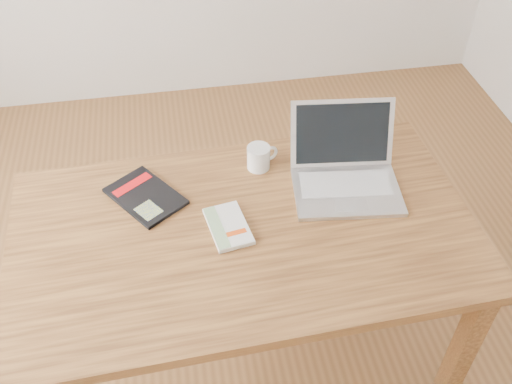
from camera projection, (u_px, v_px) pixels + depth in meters
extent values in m
plane|color=brown|center=(219.00, 351.00, 2.39)|extent=(4.00, 4.00, 0.00)
cube|color=brown|center=(244.00, 232.00, 1.89)|extent=(1.56, 0.93, 0.04)
cube|color=brown|center=(462.00, 351.00, 1.99)|extent=(0.07, 0.07, 0.71)
cube|color=brown|center=(59.00, 255.00, 2.31)|extent=(0.07, 0.07, 0.71)
cube|color=brown|center=(384.00, 205.00, 2.52)|extent=(0.07, 0.07, 0.71)
cube|color=beige|center=(228.00, 226.00, 1.87)|extent=(0.15, 0.22, 0.01)
cube|color=white|center=(228.00, 226.00, 1.87)|extent=(0.15, 0.21, 0.02)
cube|color=#85A879|center=(217.00, 227.00, 1.86)|extent=(0.07, 0.20, 0.00)
cube|color=#D4470F|center=(236.00, 232.00, 1.84)|extent=(0.07, 0.03, 0.00)
cube|color=black|center=(145.00, 196.00, 1.98)|extent=(0.30, 0.32, 0.01)
cube|color=#BB0D10|center=(132.00, 185.00, 2.01)|extent=(0.14, 0.12, 0.00)
cube|color=#83935E|center=(148.00, 210.00, 1.92)|extent=(0.10, 0.10, 0.00)
cube|color=silver|center=(347.00, 192.00, 1.99)|extent=(0.40, 0.30, 0.02)
cube|color=silver|center=(346.00, 184.00, 2.01)|extent=(0.33, 0.17, 0.00)
cube|color=#BCBCC1|center=(351.00, 205.00, 1.93)|extent=(0.12, 0.07, 0.00)
cube|color=silver|center=(342.00, 133.00, 2.04)|extent=(0.38, 0.14, 0.23)
cube|color=black|center=(342.00, 134.00, 2.03)|extent=(0.34, 0.12, 0.20)
cylinder|color=silver|center=(259.00, 157.00, 2.07)|extent=(0.08, 0.08, 0.09)
cylinder|color=black|center=(259.00, 149.00, 2.04)|extent=(0.07, 0.07, 0.01)
torus|color=silver|center=(270.00, 153.00, 2.09)|extent=(0.06, 0.03, 0.06)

